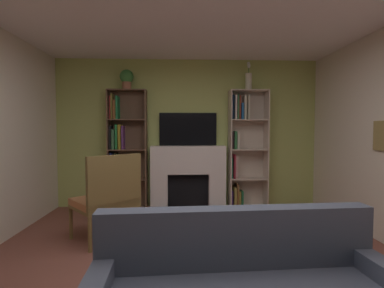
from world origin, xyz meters
TOP-DOWN VIEW (x-y plane):
  - wall_back_accent at (0.00, 2.82)m, footprint 4.75×0.06m
  - fireplace at (0.00, 2.67)m, footprint 1.42×0.54m
  - tv at (0.00, 2.76)m, footprint 1.01×0.06m
  - bookshelf_left at (-1.14, 2.69)m, footprint 0.66×0.27m
  - bookshelf_right at (0.98, 2.68)m, footprint 0.66×0.33m
  - potted_plant at (-1.06, 2.64)m, footprint 0.24×0.24m
  - vase_with_flowers at (1.06, 2.64)m, footprint 0.11×0.11m
  - armchair at (-1.04, 1.16)m, footprint 0.91×0.90m
  - coffee_table at (0.26, 0.02)m, footprint 0.73×0.40m

SIDE VIEW (x-z plane):
  - coffee_table at x=0.26m, z-range 0.14..0.56m
  - armchair at x=-1.04m, z-range 0.01..1.09m
  - fireplace at x=0.00m, z-range 0.04..1.13m
  - bookshelf_left at x=-1.14m, z-range 0.00..2.07m
  - bookshelf_right at x=0.98m, z-range 0.02..2.09m
  - wall_back_accent at x=0.00m, z-range 0.00..2.62m
  - tv at x=0.00m, z-range 1.10..1.68m
  - vase_with_flowers at x=1.06m, z-range 2.01..2.50m
  - potted_plant at x=-1.06m, z-range 2.09..2.43m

